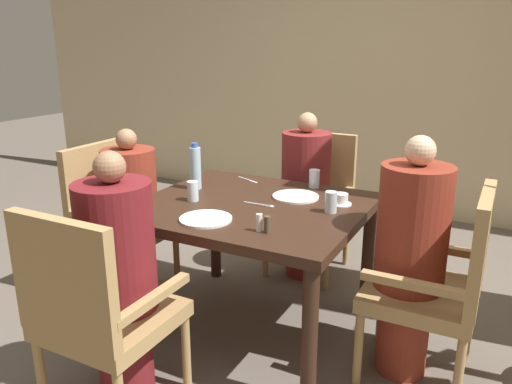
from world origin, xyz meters
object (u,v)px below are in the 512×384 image
Objects in this scene: chair_right_side at (441,280)px; diner_in_far_chair at (305,194)px; teacup_with_saucer at (341,200)px; glass_tall_near at (314,179)px; diner_in_left_chair at (132,213)px; diner_in_near_chair at (119,278)px; plate_main_right at (206,219)px; glass_tall_mid at (193,191)px; glass_tall_far at (331,202)px; water_bottle at (195,168)px; chair_near_corner at (96,309)px; chair_left_side at (114,215)px; chair_far_side at (313,198)px; diner_in_right_chair at (410,257)px; plate_main_left at (296,197)px.

diner_in_far_chair is at bearing 141.80° from chair_right_side.
teacup_with_saucer is 1.06× the size of glass_tall_near.
diner_in_left_chair is 0.97m from diner_in_near_chair.
glass_tall_mid is (-0.23, 0.23, 0.05)m from plate_main_right.
diner_in_left_chair is 9.39× the size of teacup_with_saucer.
chair_right_side is at bearing 4.42° from glass_tall_mid.
glass_tall_mid is 0.73m from glass_tall_far.
glass_tall_far is (0.83, -0.04, -0.07)m from water_bottle.
chair_right_side is 0.94m from glass_tall_near.
diner_in_left_chair is at bearing 123.25° from chair_near_corner.
glass_tall_mid is (0.52, -0.10, 0.24)m from diner_in_left_chair.
glass_tall_far is (0.41, -0.70, 0.21)m from diner_in_far_chair.
chair_left_side is 1.42m from teacup_with_saucer.
chair_right_side is 1.11m from plate_main_right.
chair_far_side is 0.81× the size of diner_in_right_chair.
glass_tall_far is (-0.41, 0.06, 0.19)m from diner_in_right_chair.
chair_near_corner is at bearing -123.81° from glass_tall_far.
teacup_with_saucer is at bearing 46.49° from plate_main_right.
diner_in_near_chair is 10.64× the size of glass_tall_mid.
glass_tall_far is at bearing -63.90° from chair_far_side.
chair_right_side and chair_near_corner have the same top height.
chair_left_side is at bearing 171.62° from glass_tall_mid.
plate_main_left is (-0.80, 0.20, 0.23)m from chair_right_side.
teacup_with_saucer is at bearing -1.32° from plate_main_left.
diner_in_left_chair is at bearing -177.24° from glass_tall_far.
diner_in_near_chair reaches higher than chair_right_side.
glass_tall_near is at bearing 20.70° from chair_left_side.
chair_right_side reaches higher than plate_main_left.
chair_left_side is at bearing 160.09° from plate_main_right.
glass_tall_far is (0.23, -0.37, 0.00)m from glass_tall_near.
diner_in_near_chair reaches higher than diner_in_left_chair.
chair_right_side is 0.81× the size of diner_in_right_chair.
diner_in_left_chair is 1.79m from chair_right_side.
chair_right_side is at bearing -19.99° from teacup_with_saucer.
diner_in_near_chair is (0.74, -0.76, 0.07)m from chair_left_side.
chair_far_side is 0.75m from plate_main_left.
teacup_with_saucer is (0.65, 0.96, 0.17)m from diner_in_near_chair.
water_bottle is at bearing 102.14° from diner_in_near_chair.
chair_far_side is 0.97m from water_bottle.
diner_in_far_chair reaches higher than chair_far_side.
glass_tall_near is at bearing 85.34° from plate_main_left.
diner_in_far_chair is 1.12m from diner_in_right_chair.
chair_far_side reaches higher than glass_tall_mid.
diner_in_right_chair reaches higher than diner_in_near_chair.
chair_near_corner is 3.73× the size of plate_main_left.
diner_in_left_chair is 1.13× the size of chair_near_corner.
plate_main_left is at bearing 65.69° from plate_main_right.
diner_in_far_chair reaches higher than plate_main_right.
diner_in_far_chair is 1.18× the size of chair_near_corner.
diner_in_left_chair is at bearing -165.97° from water_bottle.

